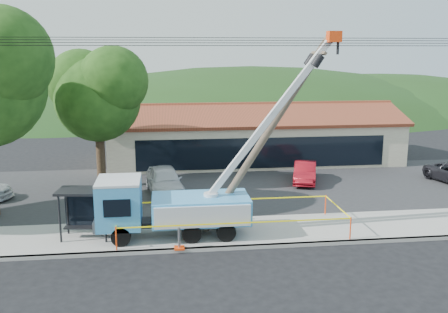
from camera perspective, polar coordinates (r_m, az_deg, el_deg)
ground at (r=20.57m, az=2.20°, el=-12.76°), size 120.00×120.00×0.00m
curb at (r=22.44m, az=1.33°, el=-10.36°), size 60.00×0.25×0.15m
sidewalk at (r=24.19m, az=0.67°, el=-8.66°), size 60.00×4.00×0.15m
parking_lot at (r=31.76m, az=-1.27°, el=-3.64°), size 60.00×12.00×0.10m
strip_mall at (r=39.63m, az=3.31°, el=2.20°), size 22.50×8.53×4.67m
tree_lot at (r=31.76m, az=-14.28°, el=7.30°), size 6.30×5.60×8.94m
hill_west at (r=74.89m, az=-16.24°, el=4.92°), size 78.40×56.00×28.00m
hill_center at (r=75.07m, az=3.02°, el=5.40°), size 89.60×64.00×32.00m
hill_east at (r=80.98m, az=17.16°, el=5.37°), size 72.80×52.00×26.00m
utility_truck at (r=23.23m, az=-6.15°, el=-5.41°), size 11.10×3.76×9.32m
leaning_pole at (r=23.44m, az=5.51°, el=3.48°), size 6.07×1.97×9.26m
bus_shelter at (r=23.81m, az=-15.51°, el=-5.00°), size 2.55×1.74×2.31m
caution_tape at (r=23.97m, az=0.83°, el=-6.72°), size 10.57×3.62×1.04m
car_silver at (r=30.70m, az=-6.77°, el=-4.37°), size 2.60×5.09×1.66m
car_red at (r=33.46m, az=9.18°, el=-3.07°), size 2.51×4.25×1.32m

